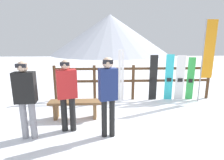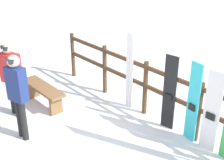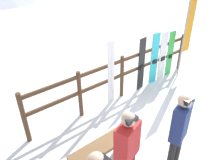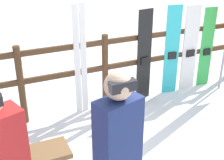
{
  "view_description": "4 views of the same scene",
  "coord_description": "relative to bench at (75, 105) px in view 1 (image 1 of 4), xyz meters",
  "views": [
    {
      "loc": [
        -1.01,
        -4.06,
        2.0
      ],
      "look_at": [
        -0.76,
        1.08,
        0.86
      ],
      "focal_mm": 28.0,
      "sensor_mm": 36.0,
      "label": 1
    },
    {
      "loc": [
        3.95,
        -2.68,
        3.59
      ],
      "look_at": [
        -0.29,
        1.08,
        0.92
      ],
      "focal_mm": 50.0,
      "sensor_mm": 36.0,
      "label": 2
    },
    {
      "loc": [
        -3.48,
        -1.98,
        3.5
      ],
      "look_at": [
        -0.86,
        1.15,
        1.11
      ],
      "focal_mm": 35.0,
      "sensor_mm": 36.0,
      "label": 3
    },
    {
      "loc": [
        -1.82,
        -2.48,
        2.57
      ],
      "look_at": [
        -0.31,
        0.82,
        0.9
      ],
      "focal_mm": 50.0,
      "sensor_mm": 36.0,
      "label": 4
    }
  ],
  "objects": [
    {
      "name": "rental_flag",
      "position": [
        4.08,
        1.15,
        1.25
      ],
      "size": [
        0.4,
        0.04,
        2.67
      ],
      "color": "#99999E",
      "rests_on": "ground"
    },
    {
      "name": "person_navy",
      "position": [
        0.84,
        -0.94,
        0.66
      ],
      "size": [
        0.41,
        0.29,
        1.7
      ],
      "color": "black",
      "rests_on": "ground"
    },
    {
      "name": "ski_pair_white",
      "position": [
        1.33,
        1.41,
        0.51
      ],
      "size": [
        0.2,
        0.02,
        1.73
      ],
      "color": "white",
      "rests_on": "ground"
    },
    {
      "name": "snowboard_white",
      "position": [
        3.38,
        1.4,
        0.41
      ],
      "size": [
        0.31,
        0.06,
        1.54
      ],
      "color": "white",
      "rests_on": "ground"
    },
    {
      "name": "ground_plane",
      "position": [
        1.76,
        -0.31,
        -0.35
      ],
      "size": [
        40.0,
        40.0,
        0.0
      ],
      "primitive_type": "plane",
      "color": "white"
    },
    {
      "name": "snowboard_green",
      "position": [
        3.75,
        1.4,
        0.38
      ],
      "size": [
        0.24,
        0.08,
        1.48
      ],
      "color": "green",
      "rests_on": "ground"
    },
    {
      "name": "person_red",
      "position": [
        -0.05,
        -0.65,
        0.59
      ],
      "size": [
        0.47,
        0.35,
        1.62
      ],
      "color": "black",
      "rests_on": "ground"
    },
    {
      "name": "fence",
      "position": [
        1.76,
        1.46,
        0.37
      ],
      "size": [
        5.42,
        0.1,
        1.21
      ],
      "color": "#4C331E",
      "rests_on": "ground"
    },
    {
      "name": "bench",
      "position": [
        0.0,
        0.0,
        0.0
      ],
      "size": [
        1.36,
        0.36,
        0.48
      ],
      "color": "brown",
      "rests_on": "ground"
    },
    {
      "name": "snowboard_black_stripe",
      "position": [
        2.45,
        1.4,
        0.42
      ],
      "size": [
        0.28,
        0.08,
        1.56
      ],
      "color": "black",
      "rests_on": "ground"
    },
    {
      "name": "person_black",
      "position": [
        -0.81,
        -0.94,
        0.6
      ],
      "size": [
        0.42,
        0.26,
        1.63
      ],
      "color": "gray",
      "rests_on": "ground"
    },
    {
      "name": "mountain_backdrop",
      "position": [
        1.76,
        23.46,
        2.65
      ],
      "size": [
        18.0,
        18.0,
        6.0
      ],
      "color": "silver",
      "rests_on": "ground"
    },
    {
      "name": "snowboard_cyan",
      "position": [
        2.99,
        1.4,
        0.43
      ],
      "size": [
        0.27,
        0.08,
        1.58
      ],
      "color": "#2DBFCC",
      "rests_on": "ground"
    }
  ]
}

